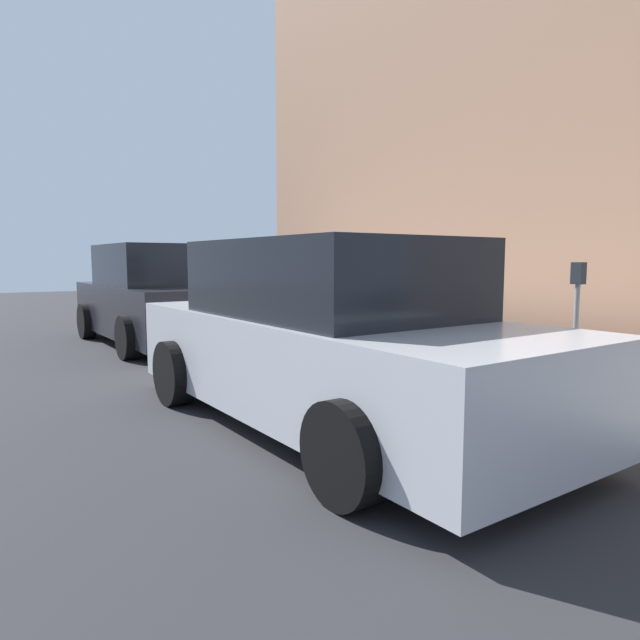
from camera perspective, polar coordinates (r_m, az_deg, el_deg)
ground_plane at (r=9.00m, az=-2.05°, el=-2.98°), size 40.00×40.00×0.00m
sidewalk_curb at (r=10.43m, az=10.03°, el=-1.42°), size 18.00×5.00×0.14m
building_facade_sidewalk_side at (r=14.59m, az=25.78°, el=23.59°), size 24.00×3.00×11.88m
suitcase_silver_0 at (r=6.64m, az=17.36°, el=-3.06°), size 0.38×0.26×0.57m
suitcase_maroon_1 at (r=6.88m, az=13.85°, el=-2.04°), size 0.42×0.26×0.99m
suitcase_olive_2 at (r=7.20m, az=11.14°, el=-1.14°), size 0.38×0.21×1.11m
suitcase_red_3 at (r=7.65m, az=9.33°, el=-0.83°), size 0.45×0.26×1.03m
suitcase_black_4 at (r=7.97m, az=6.32°, el=-0.99°), size 0.39×0.21×0.89m
suitcase_teal_5 at (r=8.44m, az=4.68°, el=-0.28°), size 0.50×0.28×0.75m
suitcase_navy_6 at (r=8.86m, az=2.59°, el=0.32°), size 0.41×0.27×1.11m
suitcase_silver_7 at (r=9.20m, az=0.36°, el=0.48°), size 0.40×0.20×1.04m
fire_hydrant at (r=9.95m, az=-1.78°, el=1.25°), size 0.39×0.21×0.84m
bollard_post at (r=10.42m, az=-4.15°, el=1.07°), size 0.17×0.17×0.73m
parking_meter at (r=6.19m, az=24.80°, el=1.28°), size 0.12×0.09×1.27m
parked_car_silver_0 at (r=4.82m, az=0.93°, el=-1.97°), size 4.61×2.20×1.60m
parked_car_charcoal_1 at (r=9.92m, az=-16.35°, el=2.19°), size 4.33×2.16×1.69m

